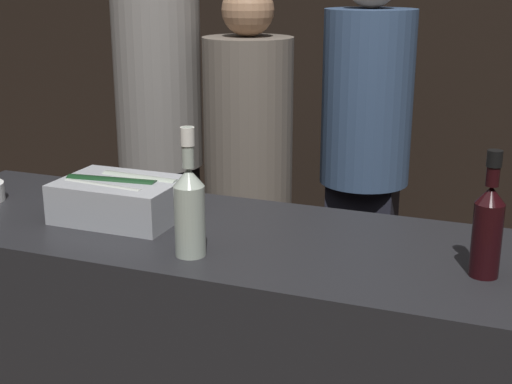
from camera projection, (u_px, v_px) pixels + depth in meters
The scene contains 8 objects.
wall_back_chalkboard at pixel (402, 25), 3.88m from camera, with size 6.40×0.06×2.80m.
ice_bin_with_bottles at pixel (120, 197), 2.12m from camera, with size 0.36×0.26×0.13m.
candle_votive at pixel (81, 188), 2.35m from camera, with size 0.06×0.06×0.05m.
white_wine_bottle at pixel (189, 206), 1.82m from camera, with size 0.08×0.08×0.34m.
red_wine_bottle_black_foil at pixel (488, 225), 1.70m from camera, with size 0.07×0.07×0.31m.
person_in_hoodie at pixel (160, 126), 3.12m from camera, with size 0.37×0.37×1.84m.
person_blond_tee at pixel (248, 163), 2.99m from camera, with size 0.37×0.37×1.63m.
person_grey_polo at pixel (365, 144), 3.05m from camera, with size 0.38×0.38×1.74m.
Camera 1 is at (0.68, -1.42, 1.66)m, focal length 50.00 mm.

